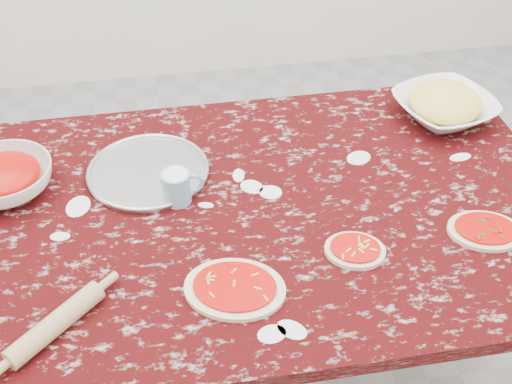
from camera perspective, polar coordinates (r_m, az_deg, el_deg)
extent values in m
plane|color=gray|center=(2.22, 0.00, -15.85)|extent=(4.00, 4.00, 0.00)
cube|color=black|center=(1.67, 0.00, -1.83)|extent=(1.60, 1.00, 0.04)
cube|color=olive|center=(1.71, 0.00, -3.32)|extent=(1.50, 0.90, 0.08)
cylinder|color=olive|center=(2.27, -20.13, -3.74)|extent=(0.07, 0.07, 0.71)
cylinder|color=olive|center=(2.40, 15.39, 0.26)|extent=(0.07, 0.07, 0.71)
cylinder|color=#B2B2B7|center=(1.77, -9.46, 1.72)|extent=(0.35, 0.35, 0.01)
imported|color=white|center=(1.80, -21.21, 1.05)|extent=(0.31, 0.31, 0.08)
imported|color=white|center=(2.03, 16.22, 7.11)|extent=(0.35, 0.35, 0.07)
cylinder|color=#73A2C2|center=(1.66, -7.02, 0.41)|extent=(0.07, 0.07, 0.09)
torus|color=#73A2C2|center=(1.66, -5.58, 0.73)|extent=(0.06, 0.02, 0.06)
cylinder|color=silver|center=(1.64, -7.11, 1.22)|extent=(0.06, 0.06, 0.01)
ellipsoid|color=beige|center=(1.45, -1.88, -8.53)|extent=(0.27, 0.24, 0.01)
ellipsoid|color=red|center=(1.45, -1.88, -8.31)|extent=(0.22, 0.20, 0.00)
ellipsoid|color=beige|center=(1.55, 8.70, -5.12)|extent=(0.17, 0.16, 0.01)
ellipsoid|color=red|center=(1.54, 8.73, -4.90)|extent=(0.14, 0.13, 0.00)
ellipsoid|color=beige|center=(1.68, 19.49, -3.26)|extent=(0.21, 0.18, 0.01)
ellipsoid|color=red|center=(1.67, 19.56, -3.05)|extent=(0.17, 0.15, 0.00)
cylinder|color=tan|center=(1.43, -17.22, -11.02)|extent=(0.20, 0.19, 0.05)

